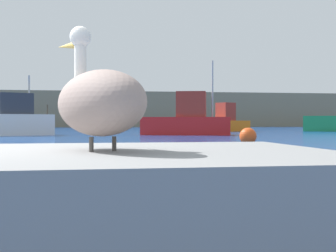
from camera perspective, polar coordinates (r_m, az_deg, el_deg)
name	(u,v)px	position (r m, az deg, el deg)	size (l,w,h in m)	color
hillside_backdrop	(84,110)	(78.79, -10.46, 1.97)	(140.00, 14.37, 5.65)	#7F755B
pier_dock	(100,208)	(3.19, -8.50, -10.09)	(3.26, 2.35, 0.78)	gray
pelican	(99,101)	(3.15, -8.63, 3.11)	(0.83, 1.33, 0.91)	gray
fishing_boat_red	(187,120)	(31.79, 2.44, 0.75)	(6.44, 3.60, 5.15)	red
fishing_boat_white	(0,121)	(32.15, -20.25, 0.60)	(7.37, 4.96, 4.10)	white
fishing_boat_orange	(225,122)	(42.28, 7.14, 0.49)	(5.24, 3.74, 4.97)	orange
mooring_buoy	(248,136)	(19.00, 9.97, -1.26)	(0.70, 0.70, 0.70)	#E54C19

